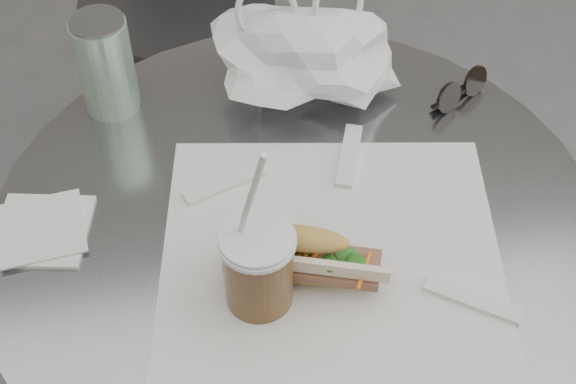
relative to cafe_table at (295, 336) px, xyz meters
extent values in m
cylinder|color=slate|center=(0.00, 0.00, -0.10)|extent=(0.08, 0.08, 0.71)
cylinder|color=slate|center=(0.00, 0.00, 0.26)|extent=(0.76, 0.76, 0.02)
cylinder|color=#323134|center=(-0.11, 0.83, -0.45)|extent=(0.37, 0.37, 0.02)
cylinder|color=#323134|center=(-0.11, 0.83, -0.22)|extent=(0.07, 0.07, 0.49)
cylinder|color=#323134|center=(-0.11, 0.83, 0.03)|extent=(0.42, 0.42, 0.02)
cube|color=white|center=(0.03, -0.07, 0.28)|extent=(0.45, 0.43, 0.00)
ellipsoid|color=gold|center=(-0.01, -0.09, 0.29)|extent=(0.23, 0.14, 0.02)
cube|color=brown|center=(-0.01, -0.09, 0.31)|extent=(0.18, 0.10, 0.01)
ellipsoid|color=gold|center=(-0.01, -0.08, 0.33)|extent=(0.23, 0.14, 0.04)
cylinder|color=brown|center=(-0.06, -0.11, 0.33)|extent=(0.08, 0.08, 0.10)
cylinder|color=white|center=(-0.06, -0.11, 0.38)|extent=(0.08, 0.08, 0.01)
cylinder|color=white|center=(-0.07, -0.10, 0.42)|extent=(0.05, 0.04, 0.19)
cylinder|color=black|center=(0.24, 0.16, 0.29)|extent=(0.05, 0.03, 0.04)
cylinder|color=black|center=(0.29, 0.19, 0.29)|extent=(0.05, 0.03, 0.04)
cube|color=black|center=(0.26, 0.17, 0.29)|extent=(0.02, 0.01, 0.00)
cube|color=white|center=(-0.31, 0.03, 0.28)|extent=(0.13, 0.13, 0.01)
cube|color=white|center=(-0.31, 0.03, 0.28)|extent=(0.11, 0.11, 0.00)
cylinder|color=#5FA46B|center=(-0.22, 0.25, 0.34)|extent=(0.08, 0.08, 0.14)
cylinder|color=slate|center=(-0.22, 0.25, 0.42)|extent=(0.07, 0.07, 0.00)
camera|label=1|loc=(-0.12, -0.62, 1.03)|focal=50.00mm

